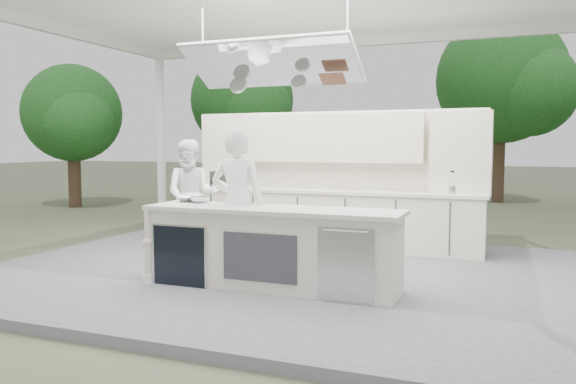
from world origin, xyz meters
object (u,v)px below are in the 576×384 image
at_px(sous_chef, 192,195).
at_px(demo_island, 270,247).
at_px(head_chef, 238,205).
at_px(back_counter, 327,218).

bearing_deg(sous_chef, demo_island, -63.02).
xyz_separation_m(demo_island, head_chef, (-0.53, 0.21, 0.47)).
bearing_deg(sous_chef, back_counter, 5.14).
distance_m(demo_island, head_chef, 0.74).
xyz_separation_m(back_counter, sous_chef, (-1.94, -1.05, 0.41)).
bearing_deg(back_counter, sous_chef, -151.56).
bearing_deg(demo_island, sous_chef, 140.28).
relative_size(head_chef, sous_chef, 1.07).
bearing_deg(head_chef, back_counter, -102.12).
distance_m(demo_island, back_counter, 2.82).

